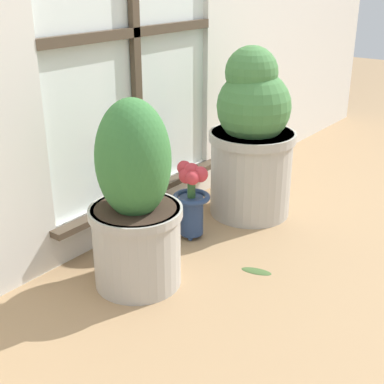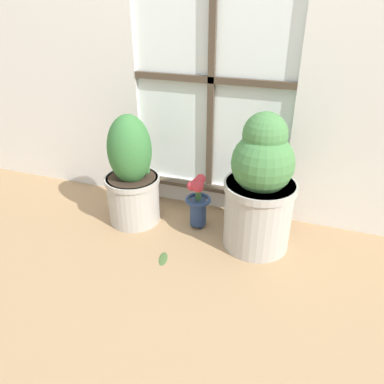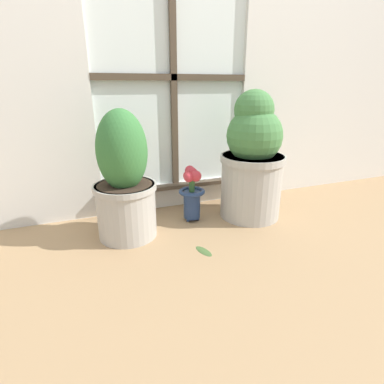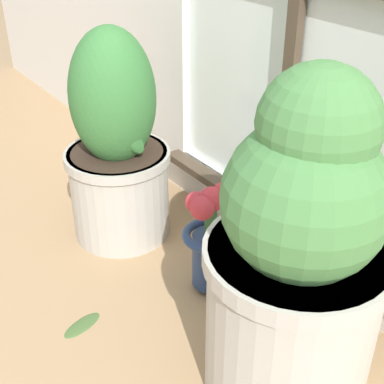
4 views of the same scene
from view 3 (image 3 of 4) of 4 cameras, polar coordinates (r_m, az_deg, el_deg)
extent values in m
plane|color=tan|center=(1.48, 3.95, -10.40)|extent=(10.00, 10.00, 0.00)
cube|color=silver|center=(2.61, 29.62, 28.76)|extent=(1.75, 0.05, 2.50)
cube|color=silver|center=(1.95, -3.23, -0.20)|extent=(0.91, 0.05, 0.15)
cube|color=white|center=(1.85, -3.80, 20.96)|extent=(0.91, 0.02, 1.26)
cube|color=#4C3D2D|center=(1.82, -3.53, 20.98)|extent=(0.04, 0.02, 1.26)
cube|color=#4C3D2D|center=(1.82, -3.53, 20.98)|extent=(0.91, 0.02, 0.04)
cube|color=#4C3D2D|center=(1.89, -2.85, 1.18)|extent=(0.97, 0.06, 0.02)
cylinder|color=#B7B2A8|center=(1.56, -12.33, -3.44)|extent=(0.29, 0.29, 0.28)
cylinder|color=#B7B2A8|center=(1.51, -12.67, 0.95)|extent=(0.31, 0.31, 0.03)
cylinder|color=#38281E|center=(1.51, -12.70, 1.27)|extent=(0.27, 0.27, 0.01)
ellipsoid|color=#387538|center=(1.47, -13.20, 7.63)|extent=(0.24, 0.24, 0.39)
ellipsoid|color=#387538|center=(1.49, -9.51, 5.11)|extent=(0.04, 0.12, 0.16)
cylinder|color=#B7B2A8|center=(1.78, 11.15, 1.09)|extent=(0.35, 0.35, 0.37)
cylinder|color=#B7B2A8|center=(1.73, 11.51, 6.29)|extent=(0.37, 0.37, 0.04)
cylinder|color=#38281E|center=(1.73, 11.54, 6.72)|extent=(0.32, 0.32, 0.01)
sphere|color=#477F42|center=(1.71, 11.80, 10.40)|extent=(0.31, 0.31, 0.31)
sphere|color=#477F42|center=(1.70, 11.74, 15.08)|extent=(0.22, 0.22, 0.22)
ellipsoid|color=#477F42|center=(1.80, 12.57, 10.31)|extent=(0.13, 0.14, 0.16)
sphere|color=navy|center=(1.77, -0.41, -4.57)|extent=(0.02, 0.02, 0.02)
sphere|color=navy|center=(1.72, -0.75, -5.38)|extent=(0.02, 0.02, 0.02)
sphere|color=navy|center=(1.74, 1.11, -5.09)|extent=(0.02, 0.02, 0.02)
cylinder|color=navy|center=(1.71, -0.02, -2.39)|extent=(0.09, 0.09, 0.16)
torus|color=navy|center=(1.68, -0.02, 0.07)|extent=(0.15, 0.15, 0.02)
cylinder|color=#386633|center=(1.67, -0.02, 1.46)|extent=(0.03, 0.03, 0.09)
sphere|color=#C6333D|center=(1.65, -0.02, 3.63)|extent=(0.06, 0.06, 0.06)
sphere|color=#C6333D|center=(1.68, -0.41, 4.11)|extent=(0.06, 0.06, 0.06)
sphere|color=#C6333D|center=(1.66, -0.72, 3.11)|extent=(0.06, 0.06, 0.06)
sphere|color=#C6333D|center=(1.62, -0.63, 2.84)|extent=(0.05, 0.05, 0.05)
sphere|color=#C6333D|center=(1.62, 0.73, 3.06)|extent=(0.06, 0.06, 0.06)
ellipsoid|color=#476633|center=(1.44, 2.25, -11.09)|extent=(0.07, 0.12, 0.01)
camera|label=1|loc=(1.05, -97.20, 12.43)|focal=50.00mm
camera|label=2|loc=(1.25, 89.94, 23.66)|focal=35.00mm
camera|label=4|loc=(1.66, 44.50, 22.64)|focal=50.00mm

